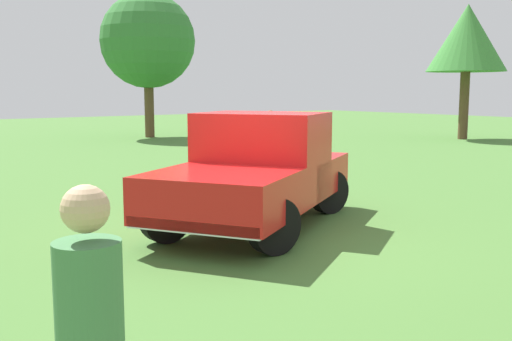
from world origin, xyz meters
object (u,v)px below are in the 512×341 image
(tree_back_right, at_px, (148,41))
(person_visitor, at_px, (270,137))
(person_bystander, at_px, (91,341))
(tree_back_left, at_px, (467,39))
(pickup_truck, at_px, (259,168))

(tree_back_right, bearing_deg, person_visitor, -102.56)
(person_bystander, xyz_separation_m, tree_back_left, (22.08, 12.78, 3.40))
(pickup_truck, relative_size, tree_back_left, 0.82)
(pickup_truck, relative_size, person_bystander, 2.77)
(tree_back_left, bearing_deg, person_visitor, -166.58)
(pickup_truck, xyz_separation_m, tree_back_right, (6.78, 17.29, 3.44))
(tree_back_left, bearing_deg, pickup_truck, -155.45)
(pickup_truck, xyz_separation_m, tree_back_left, (17.43, 7.96, 3.45))
(pickup_truck, relative_size, person_visitor, 2.92)
(pickup_truck, relative_size, tree_back_right, 0.73)
(pickup_truck, xyz_separation_m, person_visitor, (3.99, 4.75, -0.01))
(person_visitor, bearing_deg, person_bystander, -44.53)
(person_visitor, bearing_deg, pickup_truck, -42.46)
(person_visitor, distance_m, tree_back_right, 13.30)
(person_visitor, relative_size, tree_back_right, 0.25)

